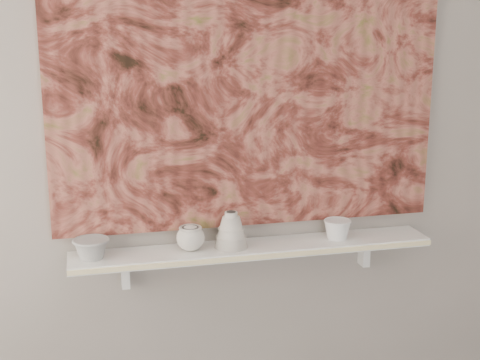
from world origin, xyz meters
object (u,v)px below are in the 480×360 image
object	(u,v)px
shelf	(254,249)
painting	(249,84)
bowl_grey	(91,248)
bell_vessel	(231,229)
bowl_white	(337,229)
cup_cream	(191,238)

from	to	relation	value
shelf	painting	xyz separation A→B (m)	(0.00, 0.08, 0.62)
shelf	bowl_grey	distance (m)	0.61
bell_vessel	bowl_white	distance (m)	0.43
shelf	painting	world-z (taller)	painting
bowl_grey	shelf	bearing A→B (deg)	0.00
bowl_white	cup_cream	bearing A→B (deg)	180.00
bowl_grey	bell_vessel	xyz separation A→B (m)	(0.52, 0.00, 0.03)
shelf	cup_cream	xyz separation A→B (m)	(-0.25, 0.00, 0.06)
bowl_grey	bowl_white	world-z (taller)	same
cup_cream	shelf	bearing A→B (deg)	0.00
bowl_white	shelf	bearing A→B (deg)	180.00
painting	bowl_grey	world-z (taller)	painting
bell_vessel	bowl_white	xyz separation A→B (m)	(0.43, 0.00, -0.03)
bell_vessel	bowl_white	size ratio (longest dim) A/B	1.31
painting	bowl_white	distance (m)	0.67
bowl_grey	cup_cream	size ratio (longest dim) A/B	1.26
shelf	cup_cream	world-z (taller)	cup_cream
cup_cream	painting	bearing A→B (deg)	18.10
cup_cream	bowl_white	world-z (taller)	cup_cream
shelf	bowl_grey	xyz separation A→B (m)	(-0.61, 0.00, 0.05)
shelf	painting	size ratio (longest dim) A/B	0.93
cup_cream	bell_vessel	xyz separation A→B (m)	(0.16, 0.00, 0.02)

